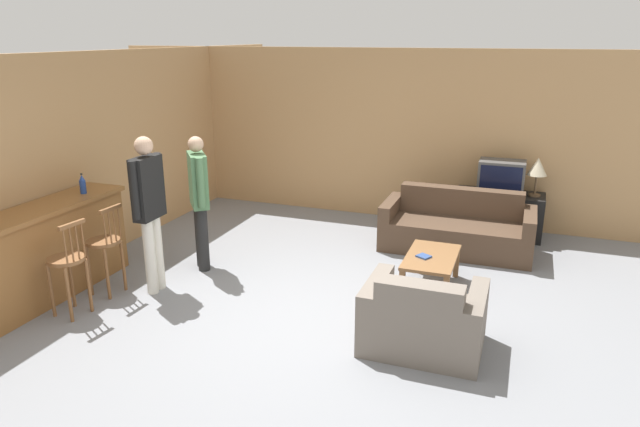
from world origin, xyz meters
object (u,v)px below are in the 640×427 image
(bar_chair_near, at_px, (68,266))
(bottle, at_px, (83,184))
(tv, at_px, (501,177))
(bar_chair_mid, at_px, (105,248))
(person_by_counter, at_px, (149,205))
(tv_unit, at_px, (498,214))
(table_lamp, at_px, (538,168))
(couch_far, at_px, (457,229))
(person_by_window, at_px, (199,196))
(coffee_table, at_px, (431,261))
(armchair_near, at_px, (423,321))
(book_on_table, at_px, (424,256))

(bar_chair_near, distance_m, bottle, 1.17)
(tv, bearing_deg, bottle, -144.23)
(bar_chair_mid, xyz_separation_m, person_by_counter, (0.45, 0.24, 0.48))
(bar_chair_mid, distance_m, tv_unit, 5.31)
(tv, bearing_deg, table_lamp, 0.37)
(couch_far, distance_m, table_lamp, 1.44)
(table_lamp, bearing_deg, tv, -179.63)
(tv_unit, distance_m, table_lamp, 0.86)
(table_lamp, xyz_separation_m, person_by_window, (-3.82, -2.53, -0.10))
(bar_chair_mid, relative_size, person_by_counter, 0.58)
(coffee_table, height_order, tv, tv)
(bottle, bearing_deg, person_by_counter, -4.45)
(armchair_near, bearing_deg, book_on_table, 100.20)
(bar_chair_mid, relative_size, armchair_near, 0.95)
(person_by_counter, bearing_deg, bar_chair_mid, -152.21)
(bottle, bearing_deg, coffee_table, 15.25)
(couch_far, relative_size, book_on_table, 10.70)
(bar_chair_mid, distance_m, table_lamp, 5.68)
(armchair_near, bearing_deg, bottle, 175.82)
(book_on_table, relative_size, person_by_window, 0.11)
(couch_far, xyz_separation_m, person_by_counter, (-3.03, -2.50, 0.73))
(bar_chair_near, relative_size, armchair_near, 0.95)
(bar_chair_mid, bearing_deg, table_lamp, 38.57)
(armchair_near, distance_m, person_by_counter, 3.16)
(coffee_table, distance_m, person_by_window, 2.85)
(bar_chair_mid, height_order, table_lamp, table_lamp)
(tv_unit, relative_size, person_by_counter, 0.70)
(tv_unit, relative_size, person_by_window, 0.74)
(tv, height_order, bottle, bottle)
(tv_unit, xyz_separation_m, person_by_window, (-3.36, -2.53, 0.62))
(bottle, bearing_deg, person_by_window, 31.83)
(bar_chair_mid, bearing_deg, tv_unit, 41.68)
(bar_chair_mid, bearing_deg, coffee_table, 22.09)
(coffee_table, xyz_separation_m, tv, (0.59, 2.16, 0.53))
(bar_chair_near, xyz_separation_m, bottle, (-0.50, 0.87, 0.61))
(armchair_near, xyz_separation_m, table_lamp, (0.90, 3.51, 0.75))
(couch_far, height_order, armchair_near, couch_far)
(tv_unit, distance_m, book_on_table, 2.34)
(bar_chair_near, distance_m, bar_chair_mid, 0.55)
(armchair_near, height_order, tv, tv)
(coffee_table, height_order, table_lamp, table_lamp)
(armchair_near, xyz_separation_m, tv_unit, (0.44, 3.51, 0.03))
(couch_far, relative_size, table_lamp, 3.61)
(book_on_table, bearing_deg, table_lamp, 63.21)
(coffee_table, xyz_separation_m, book_on_table, (-0.07, -0.08, 0.07))
(person_by_counter, bearing_deg, coffee_table, 21.15)
(bar_chair_mid, bearing_deg, person_by_counter, 27.79)
(tv_unit, bearing_deg, coffee_table, -105.34)
(table_lamp, bearing_deg, person_by_counter, -140.36)
(bar_chair_near, height_order, bottle, bottle)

